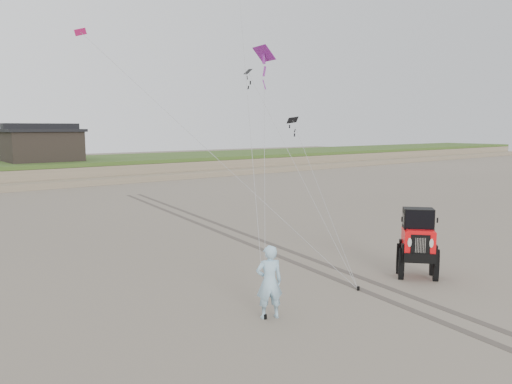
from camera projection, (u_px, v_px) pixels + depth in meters
ground at (336, 287)px, 14.84m from camera, size 160.00×160.00×0.00m
dune_ridge at (18, 172)px, 43.84m from camera, size 160.00×14.25×1.73m
cabin at (42, 144)px, 44.37m from camera, size 6.40×5.40×3.35m
jeep at (418, 251)px, 15.64m from camera, size 4.87×4.66×1.76m
man at (269, 282)px, 12.31m from camera, size 0.80×0.69×1.85m
kite_flock at (252, 47)px, 22.68m from camera, size 9.64×5.16×6.10m
stake_main at (265, 317)px, 12.34m from camera, size 0.08×0.08×0.12m
stake_aux at (358, 288)px, 14.51m from camera, size 0.08×0.08×0.12m
tire_tracks at (233, 234)px, 22.28m from camera, size 5.22×29.74×0.01m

